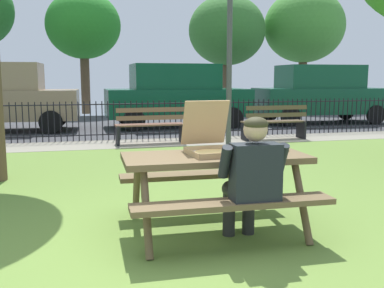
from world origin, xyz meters
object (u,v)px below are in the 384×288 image
Objects in this scene: parked_car_far_right at (321,93)px; far_tree_right at (304,27)px; lamp_post_walkway at (230,19)px; far_tree_midright at (227,31)px; park_bench_right at (274,123)px; parked_car_right at (177,95)px; park_bench_center at (150,126)px; far_tree_center at (83,26)px; picnic_table_foreground at (215,172)px; pizza_box_open at (211,144)px; adult_at_table at (251,176)px; pizza_slice_on_table at (277,152)px.

far_tree_right reaches higher than parked_car_far_right.
lamp_post_walkway is 10.54m from far_tree_midright.
far_tree_right reaches higher than park_bench_right.
lamp_post_walkway is at bearing -85.02° from parked_car_right.
far_tree_midright is (3.25, 9.99, 0.82)m from lamp_post_walkway.
parked_car_right is at bearing 68.35° from park_bench_center.
far_tree_center is at bearing 114.35° from parked_car_right.
picnic_table_foreground is 0.39× the size of lamp_post_walkway.
park_bench_right is at bearing -0.00° from park_bench_center.
far_tree_center is at bearing 98.19° from park_bench_center.
parked_car_far_right reaches higher than park_bench_center.
park_bench_center is (0.28, 5.93, -0.45)m from pizza_box_open.
picnic_table_foreground is at bearing -75.70° from pizza_box_open.
pizza_box_open is 0.14× the size of parked_car_far_right.
pizza_box_open is (-0.02, 0.08, 0.27)m from picnic_table_foreground.
far_tree_center is (-1.09, 15.40, 3.08)m from picnic_table_foreground.
parked_car_far_right is 0.86× the size of far_tree_midright.
lamp_post_walkway is (1.78, 5.92, 2.14)m from adult_at_table.
pizza_box_open is 0.13× the size of lamp_post_walkway.
far_tree_midright reaches higher than pizza_box_open.
adult_at_table is 6.51m from park_bench_center.
picnic_table_foreground is at bearing -108.72° from far_tree_midright.
parked_car_right reaches higher than park_bench_center.
park_bench_center is 0.35× the size of lamp_post_walkway.
park_bench_right is 10.10m from far_tree_midright.
parked_car_right is at bearing -65.65° from far_tree_center.
lamp_post_walkway reaches higher than parked_car_far_right.
parked_car_right is 0.85× the size of far_tree_midright.
pizza_box_open reaches higher than pizza_slice_on_table.
park_bench_right reaches higher than pizza_slice_on_table.
pizza_box_open is 2.01× the size of pizza_slice_on_table.
pizza_slice_on_table is 0.06× the size of far_tree_midright.
adult_at_table is at bearing -134.25° from pizza_slice_on_table.
pizza_slice_on_table is 0.25× the size of adult_at_table.
parked_car_far_right reaches higher than pizza_box_open.
pizza_box_open is 6.84m from park_bench_right.
pizza_slice_on_table is 17.85m from far_tree_right.
parked_car_far_right is 0.88× the size of far_tree_center.
far_tree_midright is 0.92× the size of far_tree_right.
park_bench_right is 0.31× the size of far_tree_midright.
lamp_post_walkway is (1.71, -0.59, 2.38)m from park_bench_center.
park_bench_right is at bearing 60.32° from pizza_box_open.
far_tree_center is (-2.71, 5.98, 2.67)m from parked_car_right.
adult_at_table is at bearing -116.01° from park_bench_right.
parked_car_far_right is (4.62, 4.01, -1.79)m from lamp_post_walkway.
adult_at_table reaches higher than picnic_table_foreground.
far_tree_right is at bearing 67.68° from parked_car_far_right.
pizza_box_open is 0.38× the size of park_bench_right.
parked_car_far_right reaches higher than adult_at_table.
park_bench_right is (2.71, 6.03, -0.36)m from pizza_slice_on_table.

